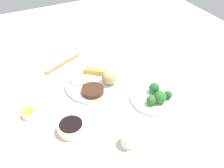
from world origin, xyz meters
name	(u,v)px	position (x,y,z in m)	size (l,w,h in m)	color
tabletop	(95,95)	(0.00, 0.00, 0.01)	(2.20, 2.20, 0.02)	beige
main_plate	(94,84)	(-0.02, -0.06, 0.03)	(0.28, 0.28, 0.02)	white
rice_scoop	(109,76)	(-0.08, -0.02, 0.07)	(0.07, 0.07, 0.07)	tan
spring_roll	(95,71)	(-0.05, -0.12, 0.05)	(0.11, 0.03, 0.02)	gold
crab_rangoon_wonton	(79,81)	(0.04, -0.09, 0.04)	(0.07, 0.07, 0.01)	beige
stir_fry_heap	(93,91)	(0.01, 0.01, 0.05)	(0.10, 0.10, 0.02)	#3F2416
broccoli_plate	(155,98)	(-0.22, 0.16, 0.03)	(0.22, 0.22, 0.01)	white
broccoli_floret_0	(168,95)	(-0.27, 0.18, 0.05)	(0.04, 0.04, 0.04)	#235B1F
broccoli_floret_1	(160,97)	(-0.22, 0.19, 0.06)	(0.05, 0.05, 0.05)	#2B6F2B
broccoli_floret_2	(154,88)	(-0.24, 0.12, 0.06)	(0.05, 0.05, 0.05)	#246530
broccoli_floret_3	(151,100)	(-0.18, 0.19, 0.06)	(0.04, 0.04, 0.04)	#2E642A
soy_sauce_bowl	(71,127)	(0.17, 0.16, 0.04)	(0.11, 0.11, 0.03)	white
soy_sauce_bowl_liquid	(71,124)	(0.17, 0.16, 0.06)	(0.09, 0.09, 0.00)	black
sauce_ramekin_hot_mustard	(29,114)	(0.30, 0.01, 0.03)	(0.06, 0.06, 0.02)	white
sauce_ramekin_hot_mustard_liquid	(28,111)	(0.30, 0.01, 0.04)	(0.05, 0.05, 0.00)	yellow
teacup	(129,140)	(0.00, 0.32, 0.04)	(0.06, 0.06, 0.05)	white
chopsticks_pair	(63,64)	(0.06, -0.29, 0.02)	(0.22, 0.02, 0.01)	#A27443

